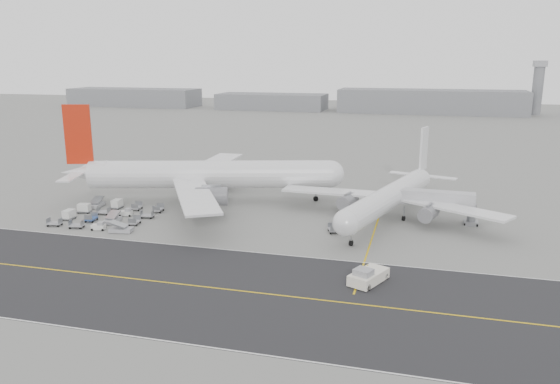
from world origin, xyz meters
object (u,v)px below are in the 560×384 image
(jet_bridge, at_px, (434,200))
(ground_crew_a, at_px, (356,278))
(airliner_a, at_px, (204,174))
(pushback_tug, at_px, (368,276))
(control_tower, at_px, (538,87))
(airliner_b, at_px, (391,196))
(ground_crew_b, at_px, (367,270))

(jet_bridge, height_order, ground_crew_a, jet_bridge)
(airliner_a, relative_size, pushback_tug, 7.03)
(ground_crew_a, bearing_deg, control_tower, 83.35)
(pushback_tug, xyz_separation_m, ground_crew_a, (-1.57, -0.99, -0.09))
(control_tower, bearing_deg, pushback_tug, -103.98)
(airliner_b, bearing_deg, jet_bridge, 20.11)
(airliner_a, height_order, airliner_b, airliner_a)
(airliner_b, height_order, ground_crew_b, airliner_b)
(pushback_tug, relative_size, ground_crew_a, 4.61)
(pushback_tug, relative_size, ground_crew_b, 4.97)
(control_tower, height_order, pushback_tug, control_tower)
(control_tower, height_order, airliner_a, control_tower)
(airliner_b, relative_size, pushback_tug, 5.27)
(airliner_a, distance_m, airliner_b, 42.75)
(pushback_tug, distance_m, ground_crew_b, 2.79)
(pushback_tug, relative_size, jet_bridge, 0.52)
(airliner_a, relative_size, airliner_b, 1.33)
(control_tower, height_order, ground_crew_a, control_tower)
(jet_bridge, bearing_deg, ground_crew_b, -104.17)
(control_tower, xyz_separation_m, airliner_a, (-110.28, -237.52, -9.79))
(airliner_b, bearing_deg, ground_crew_a, -77.52)
(control_tower, bearing_deg, ground_crew_a, -104.23)
(control_tower, relative_size, jet_bridge, 1.79)
(jet_bridge, xyz_separation_m, ground_crew_b, (-9.85, -32.43, -3.67))
(airliner_a, distance_m, ground_crew_a, 56.16)
(airliner_b, relative_size, jet_bridge, 2.73)
(airliner_a, xyz_separation_m, pushback_tug, (41.74, -37.88, -5.39))
(control_tower, bearing_deg, airliner_a, -114.91)
(airliner_a, height_order, jet_bridge, airliner_a)
(control_tower, xyz_separation_m, jet_bridge, (-59.11, -240.21, -11.67))
(airliner_b, distance_m, pushback_tug, 34.84)
(control_tower, bearing_deg, ground_crew_b, -104.19)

